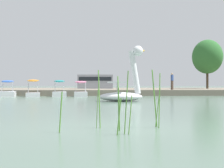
% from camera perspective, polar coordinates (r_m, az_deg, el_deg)
% --- Properties ---
extents(ground_plane, '(455.97, 455.97, 0.00)m').
position_cam_1_polar(ground_plane, '(9.29, 0.94, -6.98)').
color(ground_plane, '#567060').
extents(shore_bank_far, '(127.41, 22.13, 0.57)m').
position_cam_1_polar(shore_bank_far, '(44.98, -2.04, -1.11)').
color(shore_bank_far, slate).
rests_on(shore_bank_far, ground_plane).
extents(swan_boat, '(3.06, 1.65, 3.68)m').
position_cam_1_polar(swan_boat, '(23.37, 1.96, -0.76)').
color(swan_boat, white).
rests_on(swan_boat, ground_plane).
extents(pedal_boat_pink, '(1.30, 2.08, 1.43)m').
position_cam_1_polar(pedal_boat_pink, '(32.37, -5.07, -1.26)').
color(pedal_boat_pink, white).
rests_on(pedal_boat_pink, ground_plane).
extents(pedal_boat_teal, '(1.45, 2.16, 1.50)m').
position_cam_1_polar(pedal_boat_teal, '(32.64, -8.47, -1.25)').
color(pedal_boat_teal, white).
rests_on(pedal_boat_teal, ground_plane).
extents(pedal_boat_orange, '(1.54, 2.30, 1.55)m').
position_cam_1_polar(pedal_boat_orange, '(32.95, -12.60, -1.18)').
color(pedal_boat_orange, white).
rests_on(pedal_boat_orange, ground_plane).
extents(pedal_boat_blue, '(1.65, 2.49, 1.48)m').
position_cam_1_polar(pedal_boat_blue, '(33.18, -16.49, -1.28)').
color(pedal_boat_blue, white).
rests_on(pedal_boat_blue, ground_plane).
extents(tree_broadleaf_left, '(4.67, 5.19, 6.25)m').
position_cam_1_polar(tree_broadleaf_left, '(46.83, 15.10, 4.26)').
color(tree_broadleaf_left, '#423323').
rests_on(tree_broadleaf_left, shore_bank_far).
extents(person_on_path, '(0.29, 0.29, 1.72)m').
position_cam_1_polar(person_on_path, '(36.72, 9.66, 0.50)').
color(person_on_path, '#47382D').
rests_on(person_on_path, shore_bank_far).
extents(parked_van, '(4.49, 1.78, 1.78)m').
position_cam_1_polar(parked_van, '(45.34, -2.73, 0.47)').
color(parked_van, gray).
rests_on(parked_van, shore_bank_far).
extents(reed_clump_foreground, '(2.53, 1.46, 1.50)m').
position_cam_1_polar(reed_clump_foreground, '(8.70, 1.71, -3.36)').
color(reed_clump_foreground, '#568E38').
rests_on(reed_clump_foreground, ground_plane).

